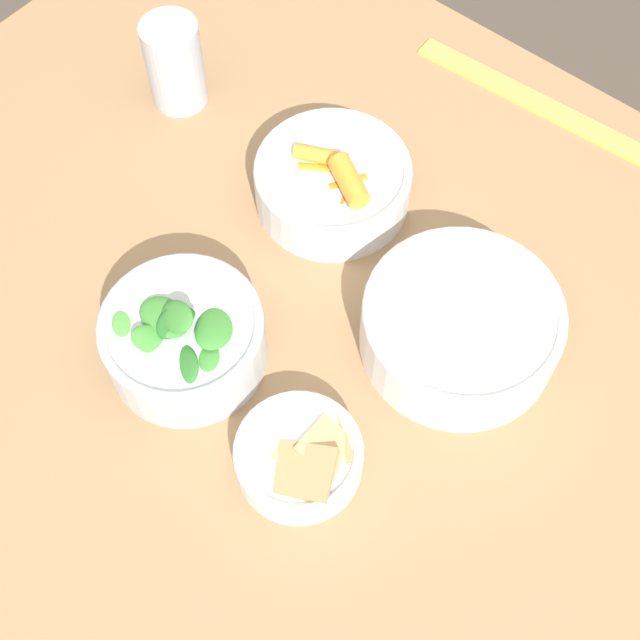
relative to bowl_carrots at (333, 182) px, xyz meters
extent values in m
plane|color=#4C4238|center=(0.13, -0.13, -0.81)|extent=(10.00, 10.00, 0.00)
cube|color=#99724C|center=(0.13, -0.13, -0.05)|extent=(1.25, 0.92, 0.03)
cube|color=olive|center=(-0.43, 0.27, -0.43)|extent=(0.06, 0.06, 0.75)
cylinder|color=silver|center=(0.00, 0.00, -0.01)|extent=(0.17, 0.17, 0.05)
torus|color=silver|center=(0.00, 0.00, 0.02)|extent=(0.17, 0.17, 0.01)
cylinder|color=orange|center=(-0.01, 0.00, 0.01)|extent=(0.06, 0.05, 0.02)
cylinder|color=orange|center=(0.02, 0.00, 0.01)|extent=(0.04, 0.05, 0.02)
cylinder|color=orange|center=(0.03, -0.01, 0.01)|extent=(0.03, 0.05, 0.02)
cylinder|color=orange|center=(0.02, 0.01, 0.01)|extent=(0.05, 0.06, 0.02)
cylinder|color=orange|center=(-0.02, 0.00, 0.02)|extent=(0.06, 0.04, 0.02)
cylinder|color=orange|center=(0.03, -0.01, 0.03)|extent=(0.06, 0.05, 0.02)
cylinder|color=silver|center=(0.01, -0.24, 0.00)|extent=(0.16, 0.16, 0.06)
torus|color=silver|center=(0.01, -0.24, 0.03)|extent=(0.16, 0.16, 0.01)
ellipsoid|color=#2D7028|center=(0.04, -0.27, 0.03)|extent=(0.06, 0.05, 0.04)
ellipsoid|color=#3D8433|center=(0.05, -0.25, 0.03)|extent=(0.05, 0.05, 0.02)
ellipsoid|color=#3D8433|center=(0.01, -0.24, 0.05)|extent=(0.05, 0.03, 0.04)
ellipsoid|color=#235B23|center=(0.01, -0.25, 0.04)|extent=(0.03, 0.04, 0.03)
ellipsoid|color=#3D8433|center=(0.00, -0.27, 0.03)|extent=(0.05, 0.05, 0.03)
ellipsoid|color=#4C933D|center=(-0.03, -0.26, 0.03)|extent=(0.06, 0.06, 0.03)
ellipsoid|color=#2D7028|center=(0.01, -0.24, 0.04)|extent=(0.05, 0.03, 0.04)
ellipsoid|color=#3D8433|center=(0.00, -0.25, 0.04)|extent=(0.06, 0.04, 0.03)
ellipsoid|color=#3D8433|center=(0.04, -0.22, 0.03)|extent=(0.06, 0.07, 0.03)
ellipsoid|color=#2D7028|center=(-0.04, -0.25, 0.02)|extent=(0.07, 0.06, 0.03)
cylinder|color=white|center=(0.21, -0.06, 0.00)|extent=(0.19, 0.19, 0.06)
torus|color=white|center=(0.21, -0.06, 0.03)|extent=(0.19, 0.19, 0.01)
cylinder|color=#936042|center=(0.21, -0.06, -0.01)|extent=(0.18, 0.18, 0.03)
ellipsoid|color=#8E5B3D|center=(0.15, -0.09, 0.02)|extent=(0.01, 0.01, 0.01)
ellipsoid|color=#A36B4C|center=(0.23, -0.01, 0.01)|extent=(0.01, 0.01, 0.01)
ellipsoid|color=#8E5B3D|center=(0.17, -0.06, 0.01)|extent=(0.01, 0.01, 0.01)
ellipsoid|color=#A36B4C|center=(0.17, -0.13, 0.01)|extent=(0.01, 0.01, 0.01)
ellipsoid|color=#AD7551|center=(0.16, -0.01, 0.02)|extent=(0.01, 0.01, 0.01)
ellipsoid|color=#A36B4C|center=(0.27, 0.00, 0.01)|extent=(0.01, 0.01, 0.01)
ellipsoid|color=#A36B4C|center=(0.18, 0.00, 0.01)|extent=(0.01, 0.01, 0.01)
ellipsoid|color=#AD7551|center=(0.22, -0.06, 0.01)|extent=(0.01, 0.01, 0.01)
ellipsoid|color=#AD7551|center=(0.15, -0.01, 0.01)|extent=(0.01, 0.01, 0.01)
ellipsoid|color=#8E5B3D|center=(0.26, -0.05, 0.01)|extent=(0.01, 0.01, 0.01)
ellipsoid|color=#8E5B3D|center=(0.16, -0.04, 0.01)|extent=(0.01, 0.01, 0.01)
ellipsoid|color=#A36B4C|center=(0.15, -0.04, 0.01)|extent=(0.01, 0.01, 0.01)
cylinder|color=tan|center=(0.16, -0.05, 0.02)|extent=(0.03, 0.03, 0.01)
cylinder|color=tan|center=(0.21, -0.07, 0.02)|extent=(0.03, 0.03, 0.01)
cylinder|color=tan|center=(0.25, -0.04, 0.02)|extent=(0.03, 0.03, 0.01)
cylinder|color=white|center=(0.17, -0.26, -0.01)|extent=(0.12, 0.12, 0.03)
torus|color=white|center=(0.17, -0.26, 0.00)|extent=(0.12, 0.12, 0.01)
cube|color=tan|center=(0.16, -0.27, -0.01)|extent=(0.05, 0.05, 0.02)
cube|color=tan|center=(0.18, -0.24, 0.00)|extent=(0.06, 0.06, 0.02)
cube|color=tan|center=(0.17, -0.26, 0.00)|extent=(0.05, 0.05, 0.01)
cube|color=tan|center=(0.19, -0.24, 0.00)|extent=(0.05, 0.04, 0.02)
cube|color=tan|center=(0.19, -0.27, 0.00)|extent=(0.07, 0.07, 0.02)
cube|color=#EADB4C|center=(0.10, 0.26, -0.03)|extent=(0.33, 0.05, 0.00)
cylinder|color=#B2B7C1|center=(-0.23, 0.00, 0.02)|extent=(0.07, 0.07, 0.11)
camera|label=1|loc=(0.37, -0.47, 0.76)|focal=50.00mm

